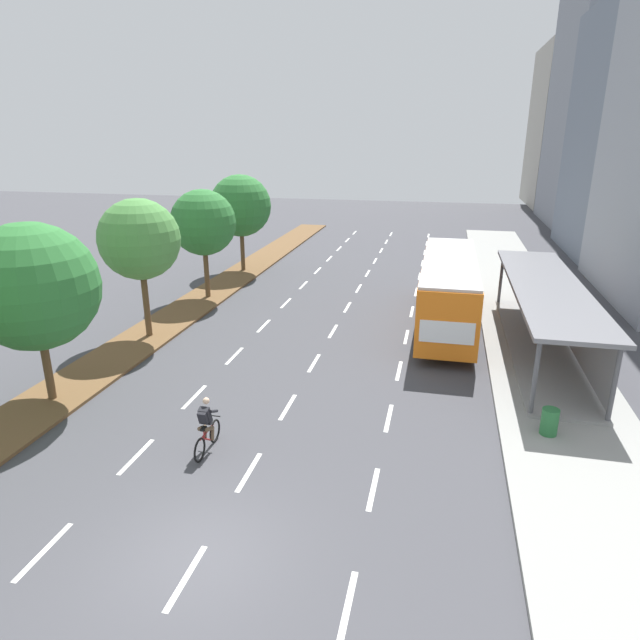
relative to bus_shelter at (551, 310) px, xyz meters
The scene contains 17 objects.
ground_plane 17.65m from the bus_shelter, 122.89° to the right, with size 140.00×140.00×0.00m, color #424247.
median_strip 18.68m from the bus_shelter, 163.56° to the left, with size 2.60×52.00×0.12m, color brown.
sidewalk_right 5.56m from the bus_shelter, 93.06° to the left, with size 4.50×52.00×0.15m, color gray.
lane_divider_left 13.88m from the bus_shelter, 161.38° to the left, with size 0.14×49.26×0.01m.
lane_divider_center 10.66m from the bus_shelter, 155.26° to the left, with size 0.14×49.26×0.01m.
lane_divider_right 7.69m from the bus_shelter, 143.94° to the left, with size 0.14×49.26×0.01m.
bus_shelter is the anchor object (origin of this frame).
bus 4.95m from the bus_shelter, 150.02° to the left, with size 2.54×11.29×3.37m.
cyclist 15.41m from the bus_shelter, 136.19° to the right, with size 0.46×1.82×1.71m.
median_tree_second 20.01m from the bus_shelter, 153.58° to the right, with size 4.28×4.28×6.22m.
median_tree_third 18.05m from the bus_shelter, behind, with size 3.57×3.57×6.27m.
median_tree_fourth 18.35m from the bus_shelter, 166.27° to the left, with size 3.62×3.62×6.05m.
median_tree_fifth 21.16m from the bus_shelter, 148.75° to the left, with size 4.05×4.05×6.39m.
trash_bin 7.81m from the bus_shelter, 98.07° to the right, with size 0.52×0.52×0.85m, color #286B38.
building_mid_right 25.14m from the bus_shelter, 69.80° to the left, with size 6.84×13.53×17.95m, color slate.
building_far_right 41.46m from the bus_shelter, 73.52° to the left, with size 11.46×15.89×23.70m, color gray.
building_tall_right 57.38m from the bus_shelter, 79.56° to the left, with size 8.76×14.98×19.54m, color #A39E93.
Camera 1 is at (4.84, -9.00, 8.97)m, focal length 30.67 mm.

